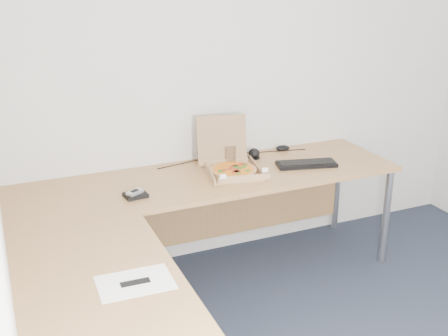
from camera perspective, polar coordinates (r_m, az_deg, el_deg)
name	(u,v)px	position (r m, az deg, el deg)	size (l,w,h in m)	color
room_shell	(441,155)	(2.53, 21.26, 1.28)	(3.50, 3.50, 2.50)	beige
desk	(184,215)	(3.11, -4.13, -4.82)	(2.50, 2.20, 0.73)	#AB7947
pizza_box	(232,167)	(3.61, 0.84, 0.11)	(0.33, 0.39, 0.34)	tan
drinking_glass	(230,156)	(3.74, 0.63, 1.25)	(0.07, 0.07, 0.13)	silver
keyboard	(306,164)	(3.78, 8.41, 0.40)	(0.40, 0.14, 0.02)	black
mouse	(283,148)	(4.07, 6.02, 2.04)	(0.11, 0.07, 0.04)	black
wallet	(136,195)	(3.29, -9.01, -2.74)	(0.13, 0.11, 0.02)	black
phone	(135,192)	(3.28, -9.09, -2.45)	(0.10, 0.05, 0.02)	#B2B5BA
paper_sheet	(135,283)	(2.46, -9.05, -11.47)	(0.32, 0.23, 0.00)	white
dome_speaker	(254,153)	(3.89, 3.10, 1.56)	(0.09, 0.09, 0.07)	black
cable_bundle	(230,157)	(3.90, 0.59, 1.11)	(0.54, 0.04, 0.01)	black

